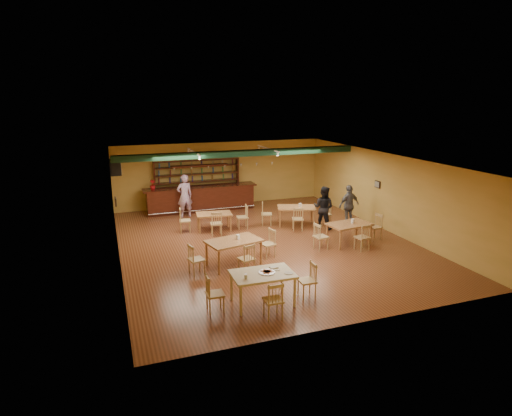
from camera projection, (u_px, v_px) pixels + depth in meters
name	position (u px, v px, depth m)	size (l,w,h in m)	color
floor	(265.00, 243.00, 15.45)	(12.00, 12.00, 0.00)	#572E19
ceiling_beam	(241.00, 153.00, 17.27)	(10.00, 0.30, 0.25)	black
track_rail_left	(194.00, 152.00, 17.22)	(0.05, 2.50, 0.05)	white
track_rail_right	(268.00, 149.00, 18.25)	(0.05, 2.50, 0.05)	white
ac_unit	(116.00, 167.00, 17.12)	(0.34, 0.70, 0.48)	white
picture_left	(116.00, 202.00, 14.32)	(0.04, 0.34, 0.28)	black
picture_right	(378.00, 184.00, 17.08)	(0.04, 0.34, 0.28)	black
bar_counter	(201.00, 199.00, 19.61)	(5.13, 0.85, 1.13)	#38150B
back_bar_hutch	(197.00, 184.00, 20.04)	(3.97, 0.40, 2.28)	#38150B
poinsettia	(153.00, 185.00, 18.73)	(0.24, 0.24, 0.43)	#B31016
dining_table_a	(214.00, 222.00, 16.81)	(1.35, 0.81, 0.68)	brown
dining_table_b	(296.00, 216.00, 17.49)	(1.51, 0.91, 0.76)	brown
dining_table_c	(234.00, 253.00, 13.30)	(1.64, 0.98, 0.82)	brown
dining_table_d	(349.00, 234.00, 15.23)	(1.51, 0.91, 0.76)	brown
near_table	(263.00, 288.00, 10.82)	(1.56, 1.00, 0.83)	beige
pizza_tray	(267.00, 272.00, 10.75)	(0.40, 0.40, 0.01)	silver
parmesan_shaker	(246.00, 276.00, 10.39)	(0.07, 0.07, 0.11)	#EAE5C6
napkin_stack	(274.00, 267.00, 11.04)	(0.20, 0.15, 0.03)	white
pizza_server	(272.00, 270.00, 10.85)	(0.32, 0.09, 0.00)	silver
side_plate	(289.00, 273.00, 10.71)	(0.22, 0.22, 0.01)	white
patron_bar	(185.00, 196.00, 18.48)	(0.68, 0.45, 1.88)	#894596
patron_right_a	(324.00, 208.00, 16.89)	(0.83, 0.65, 1.70)	black
patron_right_b	(349.00, 205.00, 17.32)	(0.98, 0.41, 1.67)	slate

